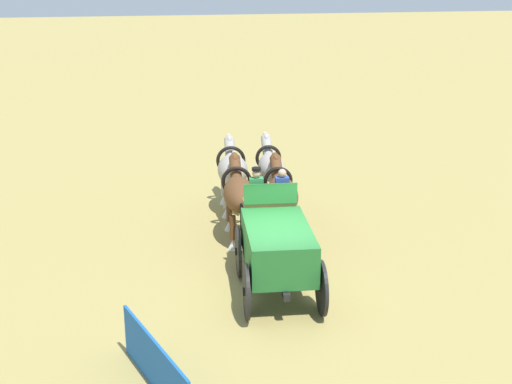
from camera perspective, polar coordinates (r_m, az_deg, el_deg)
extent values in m
plane|color=#9E8C4C|center=(17.27, 1.78, -8.45)|extent=(220.00, 220.00, 0.00)
cube|color=#236B2D|center=(16.74, 1.83, -4.55)|extent=(3.11, 1.89, 1.02)
cube|color=brown|center=(18.14, 1.11, -0.85)|extent=(0.72, 1.46, 0.12)
cube|color=#236B2D|center=(18.76, 0.94, -2.51)|extent=(0.38, 1.27, 0.60)
cube|color=#236B2D|center=(17.75, 1.23, -0.14)|extent=(0.22, 1.40, 0.55)
cube|color=black|center=(16.98, 1.81, -6.45)|extent=(3.25, 0.53, 0.16)
cylinder|color=black|center=(17.97, -1.50, -5.01)|extent=(1.33, 0.23, 1.33)
cylinder|color=black|center=(17.97, -1.50, -5.01)|extent=(0.22, 0.20, 0.20)
cylinder|color=black|center=(18.18, 4.06, -4.77)|extent=(1.33, 0.23, 1.33)
cylinder|color=black|center=(18.18, 4.06, -4.77)|extent=(0.22, 0.20, 0.20)
cylinder|color=black|center=(15.83, -0.81, -8.36)|extent=(1.33, 0.23, 1.33)
cylinder|color=black|center=(15.83, -0.81, -8.36)|extent=(0.22, 0.20, 0.20)
cylinder|color=black|center=(16.07, 5.53, -8.03)|extent=(1.33, 0.23, 1.33)
cylinder|color=black|center=(16.07, 5.53, -8.03)|extent=(0.22, 0.20, 0.20)
cylinder|color=brown|center=(19.50, 0.71, -2.94)|extent=(2.59, 0.39, 0.10)
cube|color=#BCB293|center=(18.17, -0.01, -0.35)|extent=(0.43, 0.36, 0.16)
cube|color=#338C4C|center=(17.97, 0.03, 0.36)|extent=(0.28, 0.38, 0.55)
sphere|color=tan|center=(17.86, 0.03, 1.54)|extent=(0.22, 0.22, 0.22)
cylinder|color=black|center=(17.82, 0.03, 1.94)|extent=(0.24, 0.24, 0.08)
cube|color=slate|center=(18.25, 2.13, -0.28)|extent=(0.43, 0.36, 0.16)
cube|color=#334C99|center=(18.06, 2.20, 0.43)|extent=(0.28, 0.38, 0.55)
sphere|color=tan|center=(17.94, 2.21, 1.60)|extent=(0.22, 0.22, 0.22)
ellipsoid|color=brown|center=(20.04, -1.43, -0.19)|extent=(2.27, 1.16, 0.92)
cylinder|color=brown|center=(20.99, -2.27, -1.51)|extent=(0.18, 0.18, 0.73)
cone|color=silver|center=(21.17, -2.26, -2.83)|extent=(0.30, 0.30, 0.31)
cylinder|color=brown|center=(21.03, -0.90, -1.46)|extent=(0.18, 0.18, 0.73)
cone|color=silver|center=(21.21, -0.89, -2.78)|extent=(0.30, 0.30, 0.31)
cylinder|color=brown|center=(19.57, -1.97, -3.01)|extent=(0.18, 0.18, 0.73)
cone|color=silver|center=(19.76, -1.96, -4.41)|extent=(0.30, 0.30, 0.31)
cylinder|color=brown|center=(19.60, -0.49, -2.95)|extent=(0.18, 0.18, 0.73)
cone|color=silver|center=(19.80, -0.49, -4.35)|extent=(0.30, 0.30, 0.31)
cylinder|color=brown|center=(21.21, -1.74, 1.97)|extent=(0.98, 0.46, 0.81)
ellipsoid|color=brown|center=(21.50, -1.82, 2.90)|extent=(0.63, 0.33, 0.32)
cube|color=silver|center=(21.77, -1.87, 3.10)|extent=(0.07, 0.11, 0.24)
torus|color=black|center=(20.95, -1.65, 0.91)|extent=(0.23, 0.96, 0.95)
cylinder|color=black|center=(19.07, -1.15, -2.11)|extent=(0.14, 0.14, 0.80)
ellipsoid|color=brown|center=(20.20, 2.25, -0.16)|extent=(2.28, 1.13, 0.89)
cylinder|color=brown|center=(21.12, 1.27, -1.42)|extent=(0.18, 0.18, 0.71)
cone|color=silver|center=(21.29, 1.27, -2.70)|extent=(0.30, 0.30, 0.30)
cylinder|color=brown|center=(21.18, 2.58, -1.37)|extent=(0.18, 0.18, 0.71)
cone|color=silver|center=(21.36, 2.56, -2.65)|extent=(0.30, 0.30, 0.30)
cylinder|color=brown|center=(19.69, 1.84, -2.90)|extent=(0.18, 0.18, 0.71)
cone|color=silver|center=(19.88, 1.82, -4.27)|extent=(0.30, 0.30, 0.30)
cylinder|color=brown|center=(19.76, 3.24, -2.85)|extent=(0.18, 0.18, 0.71)
cone|color=silver|center=(19.95, 3.21, -4.21)|extent=(0.30, 0.30, 0.30)
cylinder|color=brown|center=(21.36, 1.74, 1.97)|extent=(0.98, 0.46, 0.81)
ellipsoid|color=brown|center=(21.64, 1.62, 2.90)|extent=(0.63, 0.33, 0.32)
cube|color=silver|center=(21.91, 1.52, 3.09)|extent=(0.07, 0.11, 0.24)
torus|color=black|center=(21.09, 1.87, 0.93)|extent=(0.22, 0.92, 0.92)
cylinder|color=black|center=(19.22, 2.72, -2.08)|extent=(0.14, 0.14, 0.80)
ellipsoid|color=#9E998E|center=(22.53, -1.97, 1.84)|extent=(2.05, 1.20, 0.99)
cylinder|color=#9E998E|center=(23.39, -2.74, 0.48)|extent=(0.18, 0.18, 0.69)
cone|color=silver|center=(23.54, -2.72, -0.66)|extent=(0.30, 0.30, 0.30)
cylinder|color=#9E998E|center=(23.42, -1.40, 0.52)|extent=(0.18, 0.18, 0.69)
cone|color=silver|center=(23.57, -1.40, -0.62)|extent=(0.30, 0.30, 0.30)
cylinder|color=#9E998E|center=(22.09, -2.52, -0.59)|extent=(0.18, 0.18, 0.69)
cone|color=silver|center=(22.25, -2.51, -1.79)|extent=(0.30, 0.30, 0.30)
cylinder|color=#9E998E|center=(22.13, -1.12, -0.54)|extent=(0.18, 0.18, 0.69)
cone|color=silver|center=(22.29, -1.11, -1.74)|extent=(0.30, 0.30, 0.30)
cylinder|color=#9E998E|center=(23.62, -2.20, 3.63)|extent=(0.98, 0.46, 0.81)
ellipsoid|color=#9E998E|center=(23.91, -2.27, 4.45)|extent=(0.63, 0.33, 0.32)
cube|color=silver|center=(24.18, -2.31, 4.60)|extent=(0.07, 0.11, 0.24)
torus|color=black|center=(23.34, -2.13, 2.67)|extent=(0.23, 1.02, 1.01)
cylinder|color=black|center=(21.64, -1.76, 0.32)|extent=(0.14, 0.14, 0.80)
ellipsoid|color=#9E998E|center=(22.64, 1.32, 2.05)|extent=(2.07, 1.09, 0.87)
cylinder|color=#9E998E|center=(23.48, 0.51, 0.75)|extent=(0.18, 0.18, 0.76)
cone|color=silver|center=(23.65, 0.51, -0.51)|extent=(0.30, 0.30, 0.33)
cylinder|color=#9E998E|center=(23.54, 1.67, 0.78)|extent=(0.18, 0.18, 0.76)
cone|color=silver|center=(23.71, 1.65, -0.47)|extent=(0.30, 0.30, 0.33)
cylinder|color=#9E998E|center=(22.17, 0.92, -0.32)|extent=(0.18, 0.18, 0.76)
cone|color=silver|center=(22.35, 0.91, -1.64)|extent=(0.30, 0.30, 0.33)
cylinder|color=#9E998E|center=(22.23, 2.14, -0.28)|extent=(0.18, 0.18, 0.76)
cone|color=silver|center=(22.41, 2.12, -1.60)|extent=(0.30, 0.30, 0.33)
cylinder|color=#9E998E|center=(23.74, 0.94, 3.80)|extent=(0.98, 0.46, 0.81)
ellipsoid|color=#9E998E|center=(24.03, 0.83, 4.61)|extent=(0.63, 0.33, 0.32)
cube|color=silver|center=(24.30, 0.75, 4.76)|extent=(0.07, 0.11, 0.24)
torus|color=black|center=(23.46, 1.04, 2.89)|extent=(0.22, 0.91, 0.90)
cylinder|color=black|center=(21.74, 1.66, 0.54)|extent=(0.14, 0.14, 0.80)
cube|color=#1959B2|center=(13.52, -8.49, -14.17)|extent=(3.07, 1.02, 1.10)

